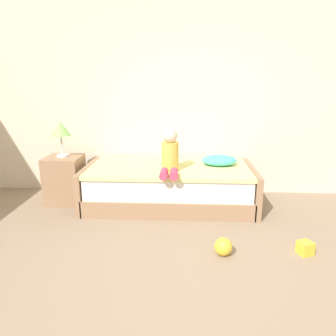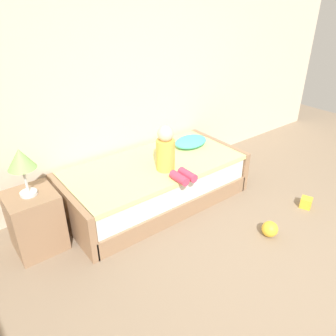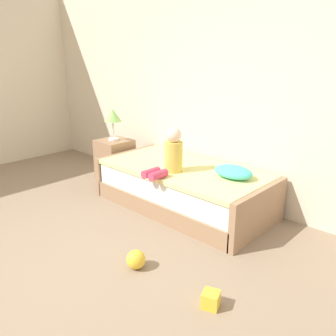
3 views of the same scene
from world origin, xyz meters
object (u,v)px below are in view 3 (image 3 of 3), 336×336
Objects in this scene: table_lamp at (113,117)px; pillow at (233,172)px; toy_ball at (136,259)px; toy_block at (211,300)px; bed at (182,187)px; child_figure at (171,155)px; nightstand at (115,160)px.

table_lamp is 1.02× the size of pillow.
toy_ball is 1.38× the size of toy_block.
bed is 17.63× the size of toy_block.
child_figure reaches higher than pillow.
toy_block is at bearing -36.33° from child_figure.
table_lamp reaches higher than toy_block.
nightstand is 1.99m from pillow.
nightstand is 0.64m from table_lamp.
nightstand reaches higher than toy_ball.
table_lamp is at bearing -178.33° from pillow.
toy_block is (0.75, 0.06, -0.02)m from toy_ball.
child_figure is (1.37, -0.27, 0.40)m from nightstand.
child_figure is at bearing 143.67° from toy_block.
toy_ball is (-0.07, -1.33, -0.48)m from pillow.
toy_block is (1.28, -0.94, -0.64)m from child_figure.
table_lamp reaches higher than toy_ball.
child_figure is at bearing 118.04° from toy_ball.
child_figure reaches higher than bed.
toy_block is at bearing -24.58° from nightstand.
pillow is 1.41m from toy_ball.
table_lamp is 0.88× the size of child_figure.
table_lamp is 1.42m from child_figure.
bed is at bearing -170.91° from pillow.
nightstand reaches higher than toy_block.
child_figure is 3.09× the size of toy_ball.
table_lamp is 2.73× the size of toy_ball.
table_lamp is at bearing 178.20° from bed.
pillow is at bearing 28.52° from child_figure.
child_figure is (1.37, -0.27, -0.23)m from table_lamp.
nightstand is at bearing 168.82° from child_figure.
child_figure is 1.29m from toy_ball.
nightstand is (-1.35, 0.04, 0.05)m from bed.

